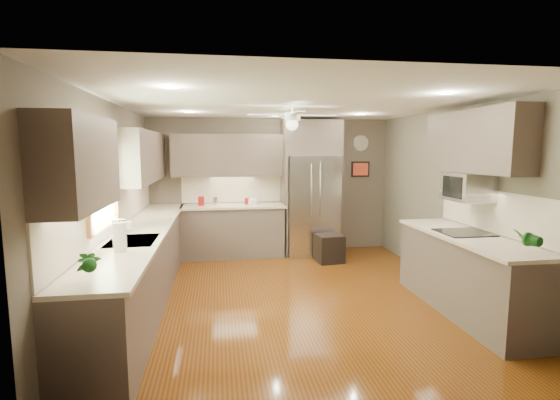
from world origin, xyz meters
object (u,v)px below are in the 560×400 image
object	(u,v)px
canister_a	(201,201)
paper_towel	(120,237)
stool	(329,248)
soap_bottle	(128,224)
potted_plant_right	(525,238)
refrigerator	(311,190)
canister_d	(247,201)
microwave	(468,187)
bowl	(253,203)
canister_b	(215,201)
potted_plant_left	(86,262)

from	to	relation	value
canister_a	paper_towel	size ratio (longest dim) A/B	0.54
canister_a	stool	distance (m)	2.39
soap_bottle	stool	bearing A→B (deg)	27.92
potted_plant_right	refrigerator	world-z (taller)	refrigerator
canister_d	microwave	bearing A→B (deg)	-47.75
bowl	stool	xyz separation A→B (m)	(1.25, -0.61, -0.73)
bowl	microwave	xyz separation A→B (m)	(2.39, -2.73, 0.51)
canister_b	potted_plant_left	bearing A→B (deg)	-102.17
potted_plant_left	potted_plant_right	xyz separation A→B (m)	(3.85, 0.29, -0.01)
paper_towel	soap_bottle	bearing A→B (deg)	97.42
potted_plant_left	refrigerator	size ratio (longest dim) A/B	0.14
bowl	stool	size ratio (longest dim) A/B	0.42
canister_a	potted_plant_right	world-z (taller)	potted_plant_right
bowl	microwave	distance (m)	3.66
refrigerator	paper_towel	xyz separation A→B (m)	(-2.65, -3.15, -0.11)
stool	paper_towel	world-z (taller)	paper_towel
canister_b	microwave	bearing A→B (deg)	-42.42
bowl	paper_towel	size ratio (longest dim) A/B	0.66
canister_a	refrigerator	distance (m)	2.00
microwave	stool	bearing A→B (deg)	118.32
stool	potted_plant_left	bearing A→B (deg)	-128.78
canister_d	bowl	distance (m)	0.12
soap_bottle	canister_d	bearing A→B (deg)	54.19
canister_d	potted_plant_left	bearing A→B (deg)	-109.48
potted_plant_right	stool	world-z (taller)	potted_plant_right
stool	paper_towel	size ratio (longest dim) A/B	1.57
bowl	canister_a	bearing A→B (deg)	179.61
canister_a	potted_plant_left	size ratio (longest dim) A/B	0.51
potted_plant_left	potted_plant_right	bearing A→B (deg)	4.31
bowl	stool	bearing A→B (deg)	-26.14
canister_b	soap_bottle	distance (m)	2.49
refrigerator	microwave	world-z (taller)	refrigerator
canister_a	stool	world-z (taller)	canister_a
soap_bottle	refrigerator	distance (m)	3.52
bowl	soap_bottle	bearing A→B (deg)	-128.11
potted_plant_right	paper_towel	xyz separation A→B (m)	(-3.84, 0.70, -0.01)
canister_b	paper_towel	xyz separation A→B (m)	(-0.90, -3.25, 0.07)
canister_b	potted_plant_left	distance (m)	4.33
bowl	paper_towel	bearing A→B (deg)	-116.57
potted_plant_left	bowl	size ratio (longest dim) A/B	1.62
potted_plant_right	stool	xyz separation A→B (m)	(-1.01, 3.25, -0.86)
canister_b	paper_towel	distance (m)	3.37
bowl	refrigerator	bearing A→B (deg)	-0.94
potted_plant_right	stool	bearing A→B (deg)	107.23
potted_plant_left	paper_towel	xyz separation A→B (m)	(0.01, 0.99, -0.03)
canister_a	potted_plant_left	bearing A→B (deg)	-99.14
canister_d	soap_bottle	size ratio (longest dim) A/B	0.64
potted_plant_left	paper_towel	bearing A→B (deg)	89.35
bowl	paper_towel	xyz separation A→B (m)	(-1.58, -3.17, 0.11)
refrigerator	microwave	size ratio (longest dim) A/B	4.45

